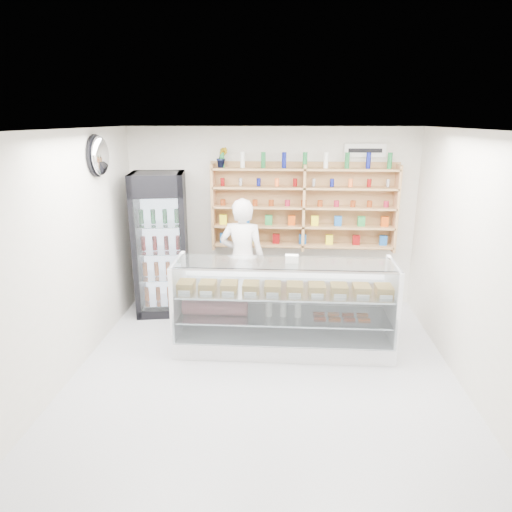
{
  "coord_description": "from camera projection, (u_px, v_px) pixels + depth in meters",
  "views": [
    {
      "loc": [
        0.21,
        -4.63,
        2.9
      ],
      "look_at": [
        -0.14,
        0.9,
        1.23
      ],
      "focal_mm": 32.0,
      "sensor_mm": 36.0,
      "label": 1
    }
  ],
  "objects": [
    {
      "name": "potted_plant",
      "position": [
        222.0,
        157.0,
        6.88
      ],
      "size": [
        0.18,
        0.15,
        0.31
      ],
      "primitive_type": "imported",
      "rotation": [
        0.0,
        0.0,
        0.09
      ],
      "color": "#1E6626",
      "rests_on": "wall_shelving"
    },
    {
      "name": "wall_sign",
      "position": [
        365.0,
        150.0,
        6.84
      ],
      "size": [
        0.62,
        0.03,
        0.2
      ],
      "primitive_type": "cube",
      "color": "white",
      "rests_on": "back_wall"
    },
    {
      "name": "shop_worker",
      "position": [
        242.0,
        259.0,
        6.73
      ],
      "size": [
        0.71,
        0.5,
        1.83
      ],
      "primitive_type": "imported",
      "rotation": [
        0.0,
        0.0,
        3.04
      ],
      "color": "silver",
      "rests_on": "floor"
    },
    {
      "name": "room",
      "position": [
        264.0,
        266.0,
        4.87
      ],
      "size": [
        5.0,
        5.0,
        5.0
      ],
      "color": "#B2B3B8",
      "rests_on": "ground"
    },
    {
      "name": "drinks_cooler",
      "position": [
        161.0,
        244.0,
        6.93
      ],
      "size": [
        0.89,
        0.87,
        2.16
      ],
      "rotation": [
        0.0,
        0.0,
        0.16
      ],
      "color": "black",
      "rests_on": "floor"
    },
    {
      "name": "security_mirror",
      "position": [
        100.0,
        156.0,
        5.85
      ],
      "size": [
        0.15,
        0.5,
        0.5
      ],
      "primitive_type": "ellipsoid",
      "color": "silver",
      "rests_on": "left_wall"
    },
    {
      "name": "display_counter",
      "position": [
        283.0,
        324.0,
        5.94
      ],
      "size": [
        2.77,
        0.83,
        1.21
      ],
      "color": "white",
      "rests_on": "floor"
    },
    {
      "name": "wall_shelving",
      "position": [
        304.0,
        208.0,
        7.02
      ],
      "size": [
        2.84,
        0.28,
        1.33
      ],
      "color": "tan",
      "rests_on": "back_wall"
    }
  ]
}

